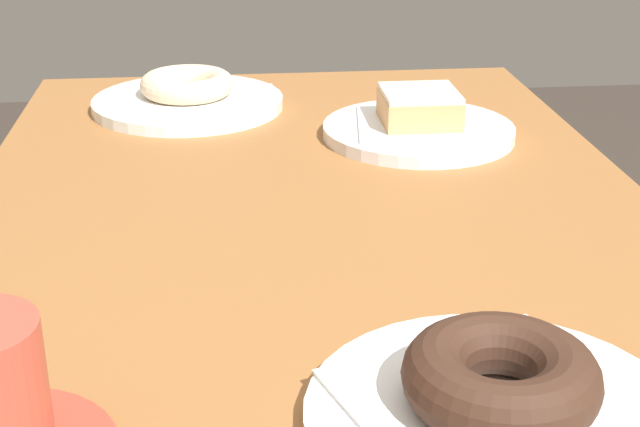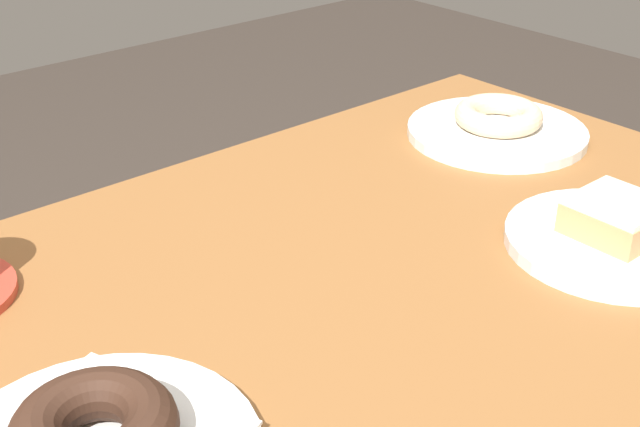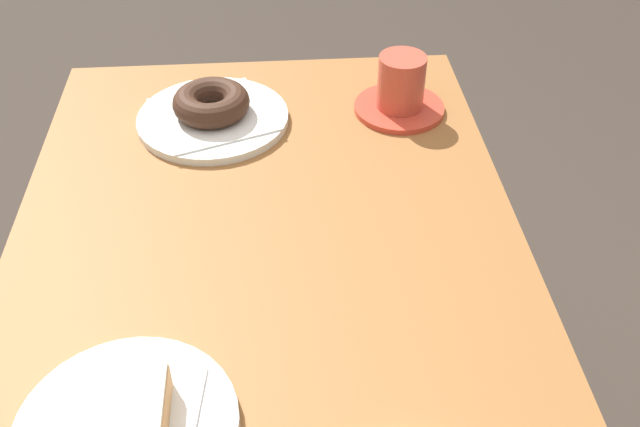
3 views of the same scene
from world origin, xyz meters
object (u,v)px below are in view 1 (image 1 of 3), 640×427
plate_chocolate_ring (497,418)px  donut_sugar_ring (187,84)px  donut_chocolate_ring (501,377)px  plate_glazed_square (418,131)px  plate_sugar_ring (188,103)px  donut_glazed_square (419,107)px

plate_chocolate_ring → donut_sugar_ring: donut_sugar_ring is taller
donut_chocolate_ring → plate_glazed_square: (-0.55, 0.06, -0.03)m
donut_sugar_ring → donut_chocolate_ring: bearing=16.3°
plate_chocolate_ring → plate_sugar_ring: (-0.69, -0.20, 0.00)m
plate_glazed_square → donut_sugar_ring: bearing=-118.3°
donut_glazed_square → donut_sugar_ring: donut_glazed_square is taller
plate_glazed_square → plate_sugar_ring: size_ratio=0.92×
donut_glazed_square → plate_sugar_ring: 0.30m
plate_chocolate_ring → donut_chocolate_ring: size_ratio=1.98×
plate_glazed_square → donut_chocolate_ring: bearing=-6.5°
plate_chocolate_ring → plate_glazed_square: plate_glazed_square is taller
plate_glazed_square → donut_sugar_ring: 0.30m
plate_glazed_square → plate_sugar_ring: 0.30m
plate_chocolate_ring → plate_glazed_square: size_ratio=1.07×
plate_glazed_square → donut_glazed_square: 0.03m
plate_chocolate_ring → donut_glazed_square: bearing=173.5°
donut_chocolate_ring → plate_sugar_ring: (-0.69, -0.20, -0.03)m
donut_chocolate_ring → donut_glazed_square: size_ratio=1.39×
donut_chocolate_ring → plate_glazed_square: donut_chocolate_ring is taller
plate_chocolate_ring → donut_sugar_ring: size_ratio=2.01×
plate_chocolate_ring → donut_chocolate_ring: bearing=0.0°
plate_sugar_ring → donut_sugar_ring: bearing=0.0°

